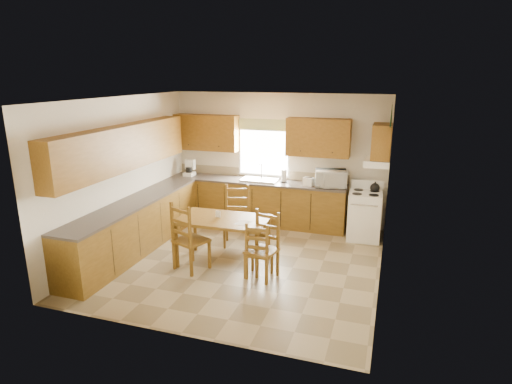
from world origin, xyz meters
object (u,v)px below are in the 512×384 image
(microwave, at_px, (331,178))
(chair_far_right, at_px, (262,246))
(chair_near_left, at_px, (191,236))
(dining_table, at_px, (224,241))
(stove, at_px, (364,216))
(chair_near_right, at_px, (260,249))
(chair_far_left, at_px, (236,217))

(microwave, bearing_deg, chair_far_right, -117.93)
(chair_near_left, bearing_deg, dining_table, -116.77)
(stove, bearing_deg, chair_far_right, -124.68)
(chair_near_left, bearing_deg, stove, -116.75)
(dining_table, relative_size, chair_near_left, 1.31)
(chair_near_right, bearing_deg, chair_near_left, 3.09)
(chair_far_left, xyz_separation_m, chair_far_right, (0.84, -1.12, -0.03))
(microwave, height_order, chair_near_right, microwave)
(stove, relative_size, microwave, 1.61)
(microwave, xyz_separation_m, chair_near_left, (-1.85, -2.44, -0.52))
(dining_table, bearing_deg, microwave, 53.71)
(dining_table, relative_size, chair_far_right, 1.43)
(chair_near_right, distance_m, chair_far_right, 0.08)
(microwave, distance_m, dining_table, 2.62)
(stove, distance_m, chair_near_right, 2.58)
(chair_near_left, bearing_deg, chair_far_left, -83.80)
(dining_table, bearing_deg, stove, 39.50)
(stove, xyz_separation_m, chair_far_left, (-2.21, -1.05, 0.10))
(microwave, bearing_deg, dining_table, -136.70)
(chair_far_right, bearing_deg, microwave, 87.36)
(stove, xyz_separation_m, chair_near_right, (-1.42, -2.15, 0.01))
(chair_near_left, distance_m, chair_far_right, 1.17)
(chair_near_left, height_order, chair_far_right, chair_near_left)
(stove, xyz_separation_m, dining_table, (-2.13, -1.87, -0.05))
(chair_near_left, height_order, chair_far_left, chair_near_left)
(microwave, bearing_deg, chair_far_left, -152.29)
(dining_table, bearing_deg, chair_far_left, 93.83)
(dining_table, distance_m, chair_near_right, 0.77)
(microwave, height_order, chair_far_left, microwave)
(chair_far_left, bearing_deg, microwave, 24.73)
(chair_near_left, bearing_deg, chair_near_right, -153.99)
(stove, height_order, chair_near_left, chair_near_left)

